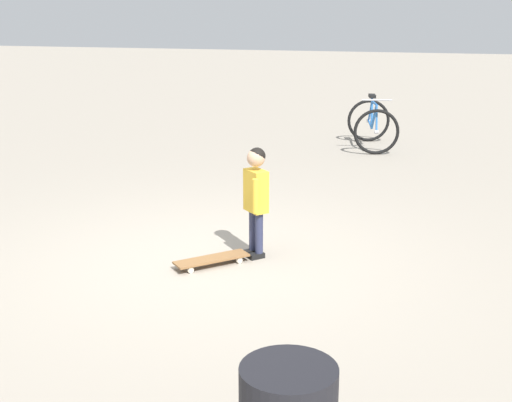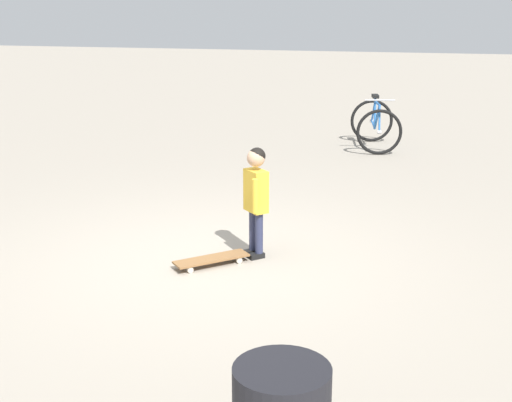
# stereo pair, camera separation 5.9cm
# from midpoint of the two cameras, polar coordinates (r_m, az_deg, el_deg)

# --- Properties ---
(ground_plane) EXTENTS (50.00, 50.00, 0.00)m
(ground_plane) POSITION_cam_midpoint_polar(r_m,az_deg,el_deg) (6.80, -3.83, -4.80)
(ground_plane) COLOR #9E9384
(child_person) EXTENTS (0.27, 0.39, 1.06)m
(child_person) POSITION_cam_midpoint_polar(r_m,az_deg,el_deg) (6.71, -0.26, 0.87)
(child_person) COLOR #2D3351
(child_person) RESTS_ON ground
(skateboard) EXTENTS (0.66, 0.61, 0.07)m
(skateboard) POSITION_cam_midpoint_polar(r_m,az_deg,el_deg) (6.68, -3.79, -4.64)
(skateboard) COLOR olive
(skateboard) RESTS_ON ground
(bicycle_near) EXTENTS (0.89, 1.18, 0.85)m
(bicycle_near) POSITION_cam_midpoint_polar(r_m,az_deg,el_deg) (11.80, 9.07, 6.01)
(bicycle_near) COLOR black
(bicycle_near) RESTS_ON ground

